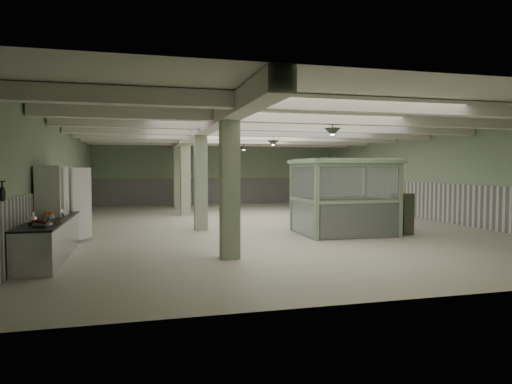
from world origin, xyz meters
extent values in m
plane|color=beige|center=(0.00, 0.00, 0.00)|extent=(20.00, 20.00, 0.00)
cube|color=beige|center=(0.00, 0.00, 3.60)|extent=(14.00, 20.00, 0.02)
cube|color=gray|center=(0.00, 10.00, 1.80)|extent=(14.00, 0.02, 3.60)
cube|color=gray|center=(0.00, -10.00, 1.80)|extent=(14.00, 0.02, 3.60)
cube|color=gray|center=(-7.00, 0.00, 1.80)|extent=(0.02, 20.00, 3.60)
cube|color=gray|center=(7.00, 0.00, 1.80)|extent=(0.02, 20.00, 3.60)
cube|color=silver|center=(-6.97, 0.00, 0.75)|extent=(0.05, 19.90, 1.50)
cube|color=silver|center=(6.97, 0.00, 0.75)|extent=(0.05, 19.90, 1.50)
cube|color=silver|center=(0.00, 9.97, 0.75)|extent=(13.90, 0.05, 1.50)
cube|color=white|center=(-2.50, 0.00, 3.38)|extent=(0.45, 19.90, 0.40)
cube|color=white|center=(0.00, -7.50, 3.42)|extent=(13.90, 0.35, 0.32)
cube|color=white|center=(0.00, -5.00, 3.42)|extent=(13.90, 0.35, 0.32)
cube|color=white|center=(0.00, -2.50, 3.42)|extent=(13.90, 0.35, 0.32)
cube|color=white|center=(0.00, 0.00, 3.42)|extent=(13.90, 0.35, 0.32)
cube|color=white|center=(0.00, 2.50, 3.42)|extent=(13.90, 0.35, 0.32)
cube|color=white|center=(0.00, 5.00, 3.42)|extent=(13.90, 0.35, 0.32)
cube|color=white|center=(0.00, 7.50, 3.42)|extent=(13.90, 0.35, 0.32)
cube|color=#A3B390|center=(-2.50, -6.00, 1.80)|extent=(0.42, 0.42, 3.60)
cube|color=#A3B390|center=(-2.50, -1.00, 1.80)|extent=(0.42, 0.42, 3.60)
cube|color=#A3B390|center=(-2.50, 4.00, 1.80)|extent=(0.42, 0.42, 3.60)
cube|color=#A3B390|center=(-2.50, 8.00, 1.80)|extent=(0.42, 0.42, 3.60)
cone|color=#2C392B|center=(0.50, -5.00, 3.05)|extent=(0.44, 0.44, 0.22)
cone|color=#2C392B|center=(0.50, 0.50, 3.05)|extent=(0.44, 0.44, 0.22)
cone|color=#2C392B|center=(0.50, 5.50, 3.05)|extent=(0.44, 0.44, 0.22)
cube|color=silver|center=(-6.54, -4.69, 0.44)|extent=(0.78, 4.66, 0.88)
cube|color=black|center=(-6.54, -4.69, 0.89)|extent=(0.82, 4.70, 0.04)
cylinder|color=#B2B2B7|center=(-6.60, -4.70, 0.95)|extent=(0.32, 0.32, 0.09)
cylinder|color=black|center=(-6.88, -7.38, 1.63)|extent=(0.03, 0.26, 0.26)
cube|color=white|center=(-6.65, -3.44, 1.06)|extent=(0.58, 2.30, 2.11)
cube|color=white|center=(-6.33, -3.96, 1.06)|extent=(0.06, 0.86, 2.01)
cube|color=white|center=(-6.21, -2.81, 1.06)|extent=(0.46, 0.79, 2.01)
cube|color=silver|center=(-6.29, -3.96, 1.06)|extent=(0.02, 0.05, 0.30)
cube|color=silver|center=(-6.29, -2.91, 1.06)|extent=(0.02, 0.05, 0.30)
cube|color=#90AD8A|center=(0.42, -4.13, 1.12)|extent=(0.12, 0.12, 2.24)
cube|color=#90AD8A|center=(0.44, -1.89, 1.12)|extent=(0.12, 0.12, 2.24)
cube|color=#90AD8A|center=(3.11, -4.16, 1.12)|extent=(0.12, 0.12, 2.24)
cube|color=#90AD8A|center=(3.13, -1.92, 1.12)|extent=(0.12, 0.12, 2.24)
cube|color=#90AD8A|center=(1.78, -3.02, 2.30)|extent=(2.96, 2.52, 0.12)
cube|color=silver|center=(1.77, -4.14, 0.55)|extent=(2.49, 0.08, 1.05)
cube|color=silver|center=(1.77, -4.14, 1.78)|extent=(2.49, 0.08, 1.22)
cube|color=silver|center=(1.79, -1.90, 0.55)|extent=(2.49, 0.08, 1.05)
cube|color=silver|center=(1.79, -1.90, 1.78)|extent=(2.49, 0.08, 1.22)
cube|color=silver|center=(0.43, -3.01, 0.55)|extent=(0.08, 2.04, 1.05)
cube|color=silver|center=(0.43, -3.01, 1.78)|extent=(0.08, 2.04, 1.22)
cube|color=silver|center=(3.12, -3.04, 0.55)|extent=(0.08, 2.04, 1.05)
cube|color=silver|center=(3.12, -3.04, 1.78)|extent=(0.08, 2.04, 1.22)
cube|color=#4F5345|center=(3.57, -3.56, 0.65)|extent=(0.53, 0.67, 1.30)
camera|label=1|loc=(-4.56, -16.32, 2.09)|focal=32.00mm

